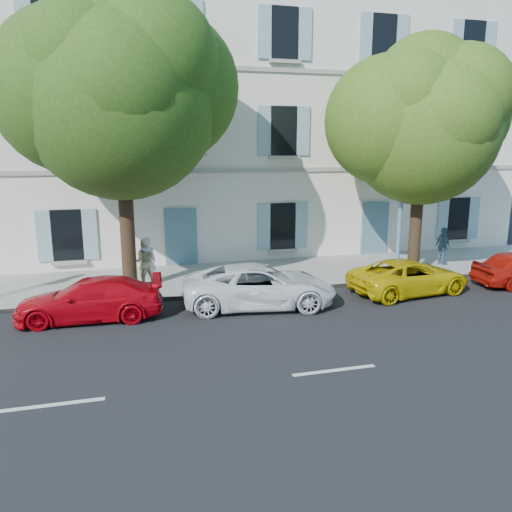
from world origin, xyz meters
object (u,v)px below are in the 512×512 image
object	(u,v)px
pedestrian_b	(145,262)
pedestrian_c	(443,246)
street_lamp	(406,159)
car_yellow_supercar	(409,277)
car_white_coupe	(260,286)
tree_right	(422,130)
pedestrian_a	(147,261)
tree_left	(120,103)
car_red_coupe	(90,299)

from	to	relation	value
pedestrian_b	pedestrian_c	size ratio (longest dim) A/B	1.05
street_lamp	car_yellow_supercar	bearing A→B (deg)	-109.65
car_white_coupe	pedestrian_c	size ratio (longest dim) A/B	3.06
tree_right	pedestrian_a	world-z (taller)	tree_right
tree_left	pedestrian_a	size ratio (longest dim) A/B	5.56
street_lamp	tree_right	bearing A→B (deg)	16.38
tree_right	pedestrian_c	bearing A→B (deg)	27.27
tree_right	pedestrian_b	size ratio (longest dim) A/B	5.14
pedestrian_c	car_white_coupe	bearing A→B (deg)	110.59
tree_left	car_white_coupe	bearing A→B (deg)	-31.56
pedestrian_b	car_yellow_supercar	bearing A→B (deg)	167.25
pedestrian_a	pedestrian_b	xyz separation A→B (m)	(-0.08, 0.05, -0.04)
tree_right	pedestrian_c	xyz separation A→B (m)	(2.04, 1.05, -4.63)
car_white_coupe	pedestrian_c	bearing A→B (deg)	-62.97
car_yellow_supercar	tree_left	size ratio (longest dim) A/B	0.44
tree_right	street_lamp	bearing A→B (deg)	-163.62
pedestrian_c	car_yellow_supercar	bearing A→B (deg)	132.65
pedestrian_a	car_yellow_supercar	bearing A→B (deg)	158.92
car_yellow_supercar	tree_right	xyz separation A→B (m)	(1.31, 1.83, 4.97)
street_lamp	car_white_coupe	bearing A→B (deg)	-164.19
tree_left	car_red_coupe	bearing A→B (deg)	-117.17
tree_right	car_white_coupe	bearing A→B (deg)	-164.12
car_red_coupe	pedestrian_b	xyz separation A→B (m)	(1.71, 2.93, 0.36)
car_white_coupe	car_yellow_supercar	xyz separation A→B (m)	(5.36, 0.06, -0.08)
pedestrian_c	pedestrian_a	bearing A→B (deg)	91.72
car_red_coupe	street_lamp	xyz separation A→B (m)	(11.05, 1.57, 3.92)
car_red_coupe	tree_left	xyz separation A→B (m)	(1.18, 2.31, 5.71)
car_white_coupe	tree_left	size ratio (longest dim) A/B	0.50
tree_right	street_lamp	distance (m)	1.29
tree_right	pedestrian_c	distance (m)	5.17
tree_left	pedestrian_a	bearing A→B (deg)	42.63
car_white_coupe	pedestrian_a	bearing A→B (deg)	56.40
pedestrian_c	tree_right	bearing A→B (deg)	119.16
car_white_coupe	pedestrian_a	xyz separation A→B (m)	(-3.32, 2.98, 0.34)
car_white_coupe	street_lamp	bearing A→B (deg)	-65.85
tree_left	tree_right	bearing A→B (deg)	-2.81
pedestrian_a	tree_right	bearing A→B (deg)	171.30
car_red_coupe	pedestrian_a	size ratio (longest dim) A/B	2.43
car_white_coupe	tree_right	world-z (taller)	tree_right
car_yellow_supercar	pedestrian_a	world-z (taller)	pedestrian_a
car_yellow_supercar	tree_right	distance (m)	5.46
tree_left	street_lamp	bearing A→B (deg)	-4.26
car_white_coupe	pedestrian_c	world-z (taller)	pedestrian_c
pedestrian_c	tree_left	bearing A→B (deg)	94.29
car_yellow_supercar	street_lamp	xyz separation A→B (m)	(0.58, 1.62, 3.93)
tree_right	car_yellow_supercar	bearing A→B (deg)	-125.49
pedestrian_a	tree_left	bearing A→B (deg)	40.13
car_white_coupe	tree_right	bearing A→B (deg)	-65.79
car_red_coupe	car_white_coupe	bearing A→B (deg)	91.89
tree_right	street_lamp	xyz separation A→B (m)	(-0.73, -0.21, -1.04)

